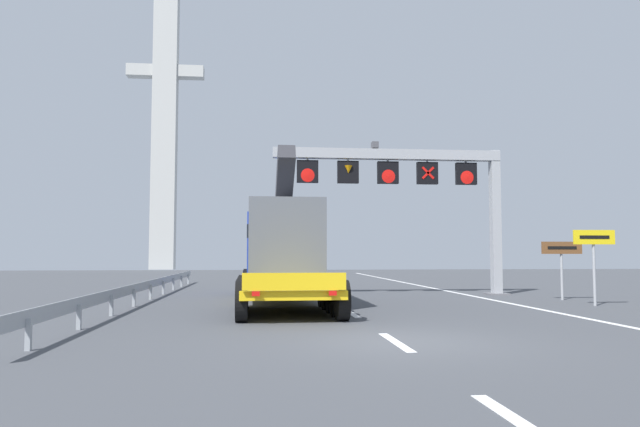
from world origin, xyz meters
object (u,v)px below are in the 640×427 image
object	(u,v)px
heavy_haul_truck_yellow	(280,249)
bridge_pylon_distant	(165,106)
overhead_lane_gantry	(415,178)
exit_sign_yellow	(594,248)
tourist_info_sign_brown	(562,255)

from	to	relation	value
heavy_haul_truck_yellow	bridge_pylon_distant	bearing A→B (deg)	104.17
heavy_haul_truck_yellow	bridge_pylon_distant	world-z (taller)	bridge_pylon_distant
overhead_lane_gantry	bridge_pylon_distant	xyz separation A→B (m)	(-18.16, 45.93, 14.26)
overhead_lane_gantry	heavy_haul_truck_yellow	xyz separation A→B (m)	(-6.04, -2.09, -3.15)
heavy_haul_truck_yellow	bridge_pylon_distant	distance (m)	52.50
overhead_lane_gantry	bridge_pylon_distant	bearing A→B (deg)	111.57
bridge_pylon_distant	heavy_haul_truck_yellow	bearing A→B (deg)	-75.83
heavy_haul_truck_yellow	exit_sign_yellow	distance (m)	11.45
overhead_lane_gantry	exit_sign_yellow	distance (m)	8.13
overhead_lane_gantry	tourist_info_sign_brown	world-z (taller)	overhead_lane_gantry
heavy_haul_truck_yellow	overhead_lane_gantry	bearing A→B (deg)	19.08
exit_sign_yellow	bridge_pylon_distant	world-z (taller)	bridge_pylon_distant
tourist_info_sign_brown	overhead_lane_gantry	bearing A→B (deg)	148.04
overhead_lane_gantry	heavy_haul_truck_yellow	size ratio (longest dim) A/B	0.73
bridge_pylon_distant	exit_sign_yellow	bearing A→B (deg)	-66.05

